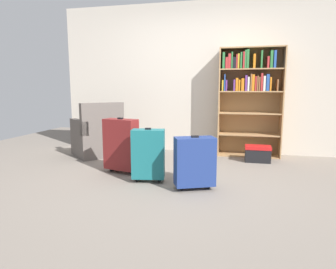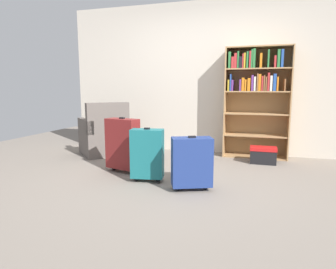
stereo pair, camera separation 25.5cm
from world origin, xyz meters
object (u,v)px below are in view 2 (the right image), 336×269
(suitcase_navy_blue, at_px, (192,162))
(mug, at_px, (129,153))
(suitcase_teal, at_px, (147,154))
(bookshelf, at_px, (256,92))
(storage_box, at_px, (263,155))
(armchair, at_px, (104,136))
(suitcase_dark_red, at_px, (123,144))

(suitcase_navy_blue, bearing_deg, mug, 135.47)
(mug, height_order, suitcase_teal, suitcase_teal)
(bookshelf, distance_m, suitcase_navy_blue, 2.14)
(suitcase_teal, relative_size, suitcase_navy_blue, 1.08)
(bookshelf, xyz_separation_m, storage_box, (0.15, -0.42, -0.94))
(bookshelf, bearing_deg, suitcase_navy_blue, -108.69)
(mug, xyz_separation_m, suitcase_teal, (0.80, -1.20, 0.30))
(armchair, xyz_separation_m, suitcase_navy_blue, (1.82, -1.34, 0.00))
(mug, xyz_separation_m, storage_box, (2.16, 0.12, 0.08))
(suitcase_teal, distance_m, suitcase_dark_red, 0.56)
(mug, bearing_deg, armchair, -178.05)
(mug, distance_m, storage_box, 2.17)
(mug, height_order, storage_box, storage_box)
(storage_box, bearing_deg, suitcase_dark_red, -150.83)
(suitcase_teal, bearing_deg, armchair, 136.15)
(storage_box, distance_m, suitcase_teal, 1.92)
(mug, xyz_separation_m, suitcase_dark_red, (0.33, -0.90, 0.34))
(armchair, xyz_separation_m, mug, (0.44, 0.02, -0.27))
(bookshelf, bearing_deg, suitcase_teal, -125.02)
(armchair, bearing_deg, suitcase_dark_red, -49.09)
(mug, bearing_deg, storage_box, 3.23)
(bookshelf, bearing_deg, storage_box, -70.43)
(armchair, distance_m, suitcase_navy_blue, 2.26)
(mug, distance_m, suitcase_dark_red, 1.02)
(armchair, height_order, suitcase_dark_red, armchair)
(armchair, xyz_separation_m, suitcase_dark_red, (0.77, -0.89, 0.07))
(storage_box, height_order, suitcase_navy_blue, suitcase_navy_blue)
(armchair, bearing_deg, suitcase_navy_blue, -36.36)
(storage_box, xyz_separation_m, suitcase_dark_red, (-1.84, -1.03, 0.25))
(mug, bearing_deg, suitcase_dark_red, -70.08)
(suitcase_dark_red, bearing_deg, armchair, 130.91)
(armchair, bearing_deg, suitcase_teal, -43.85)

